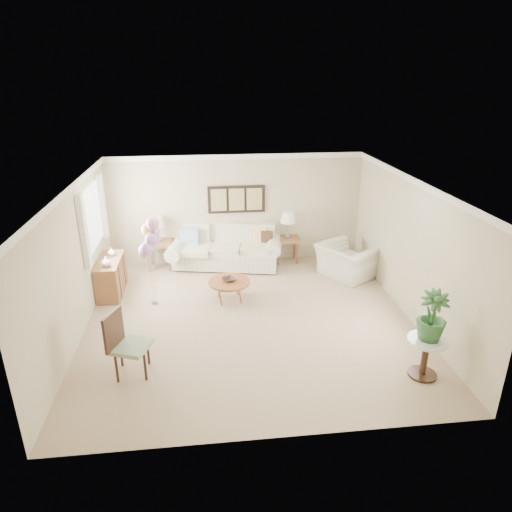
# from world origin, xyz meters

# --- Properties ---
(ground_plane) EXTENTS (6.00, 6.00, 0.00)m
(ground_plane) POSITION_xyz_m (0.00, 0.00, 0.00)
(ground_plane) COLOR tan
(room_shell) EXTENTS (6.04, 6.04, 2.60)m
(room_shell) POSITION_xyz_m (-0.11, 0.09, 1.63)
(room_shell) COLOR #BAB18C
(room_shell) RESTS_ON ground
(wall_art_triptych) EXTENTS (1.35, 0.06, 0.65)m
(wall_art_triptych) POSITION_xyz_m (0.00, 2.96, 1.55)
(wall_art_triptych) COLOR black
(wall_art_triptych) RESTS_ON ground
(sofa) EXTENTS (2.85, 1.46, 0.98)m
(sofa) POSITION_xyz_m (-0.28, 2.71, 0.39)
(sofa) COLOR #EBE6C6
(sofa) RESTS_ON ground
(end_table_left) EXTENTS (0.61, 0.55, 0.66)m
(end_table_left) POSITION_xyz_m (-1.85, 2.74, 0.56)
(end_table_left) COLOR brown
(end_table_left) RESTS_ON ground
(end_table_right) EXTENTS (0.56, 0.51, 0.61)m
(end_table_right) POSITION_xyz_m (1.20, 2.78, 0.51)
(end_table_right) COLOR brown
(end_table_right) RESTS_ON ground
(lamp_left) EXTENTS (0.34, 0.34, 0.59)m
(lamp_left) POSITION_xyz_m (-1.85, 2.74, 1.12)
(lamp_left) COLOR gray
(lamp_left) RESTS_ON end_table_left
(lamp_right) EXTENTS (0.36, 0.36, 0.64)m
(lamp_right) POSITION_xyz_m (1.20, 2.78, 1.10)
(lamp_right) COLOR gray
(lamp_right) RESTS_ON end_table_right
(coffee_table) EXTENTS (0.84, 0.84, 0.43)m
(coffee_table) POSITION_xyz_m (-0.33, 0.86, 0.39)
(coffee_table) COLOR brown
(coffee_table) RESTS_ON ground
(decor_bowl) EXTENTS (0.34, 0.34, 0.06)m
(decor_bowl) POSITION_xyz_m (-0.33, 0.86, 0.46)
(decor_bowl) COLOR #2D211C
(decor_bowl) RESTS_ON coffee_table
(armchair) EXTENTS (1.45, 1.50, 0.75)m
(armchair) POSITION_xyz_m (2.37, 1.73, 0.37)
(armchair) COLOR #EBE6C6
(armchair) RESTS_ON ground
(side_table) EXTENTS (0.59, 0.59, 0.64)m
(side_table) POSITION_xyz_m (2.45, -1.98, 0.48)
(side_table) COLOR silver
(side_table) RESTS_ON ground
(potted_plant) EXTENTS (0.52, 0.52, 0.77)m
(potted_plant) POSITION_xyz_m (2.47, -1.96, 1.03)
(potted_plant) COLOR #30552A
(potted_plant) RESTS_ON side_table
(accent_chair) EXTENTS (0.67, 0.67, 1.06)m
(accent_chair) POSITION_xyz_m (-2.03, -1.39, 0.55)
(accent_chair) COLOR gray
(accent_chair) RESTS_ON ground
(credenza) EXTENTS (0.46, 1.20, 0.74)m
(credenza) POSITION_xyz_m (-2.76, 1.50, 0.37)
(credenza) COLOR brown
(credenza) RESTS_ON ground
(vase_white) EXTENTS (0.26, 0.26, 0.21)m
(vase_white) POSITION_xyz_m (-2.74, 1.16, 0.85)
(vase_white) COLOR silver
(vase_white) RESTS_ON credenza
(vase_sage) EXTENTS (0.20, 0.20, 0.17)m
(vase_sage) POSITION_xyz_m (-2.74, 1.74, 0.83)
(vase_sage) COLOR silver
(vase_sage) RESTS_ON credenza
(balloon_cluster) EXTENTS (0.42, 0.47, 1.80)m
(balloon_cluster) POSITION_xyz_m (-1.82, 0.89, 1.37)
(balloon_cluster) COLOR gray
(balloon_cluster) RESTS_ON ground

